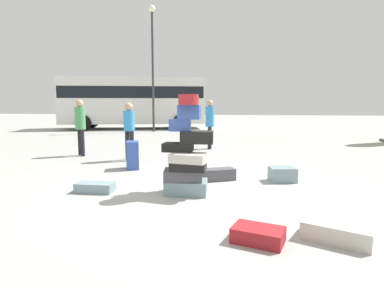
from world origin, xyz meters
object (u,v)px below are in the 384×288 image
Objects in this scene: suitcase_tower at (187,157)px; suitcase_navy_white_trunk at (133,155)px; person_tourist_with_camera at (129,126)px; person_passerby_in_red at (210,120)px; suitcase_slate_upright_blue at (95,187)px; suitcase_maroon_behind_tower at (258,235)px; parked_bus at (133,99)px; suitcase_slate_left_side at (282,174)px; suitcase_cream_foreground_far at (337,232)px; suitcase_charcoal_right_side at (215,175)px; lamp_post at (153,52)px; person_bearded_onlooker at (80,123)px.

suitcase_navy_white_trunk is (-1.63, 1.89, -0.32)m from suitcase_tower.
person_passerby_in_red is (1.97, 2.58, 0.05)m from person_tourist_with_camera.
person_passerby_in_red is at bearing 49.37° from suitcase_navy_white_trunk.
suitcase_maroon_behind_tower is at bearing -31.90° from suitcase_slate_upright_blue.
suitcase_navy_white_trunk is 1.01× the size of suitcase_slate_upright_blue.
suitcase_maroon_behind_tower is 0.06× the size of parked_bus.
suitcase_slate_left_side is 4.88m from person_passerby_in_red.
suitcase_slate_upright_blue is 5.98m from person_passerby_in_red.
person_passerby_in_red is at bearing 131.37° from suitcase_cream_foreground_far.
suitcase_navy_white_trunk is 0.39× the size of person_passerby_in_red.
suitcase_tower reaches higher than person_passerby_in_red.
suitcase_charcoal_right_side is 1.34m from suitcase_slate_left_side.
suitcase_navy_white_trunk is at bearing -77.41° from lamp_post.
suitcase_charcoal_right_side is (-0.69, 2.83, 0.03)m from suitcase_maroon_behind_tower.
suitcase_maroon_behind_tower is at bearing -71.65° from suitcase_navy_white_trunk.
suitcase_charcoal_right_side is 14.39m from parked_bus.
person_bearded_onlooker is at bearing 124.96° from suitcase_navy_white_trunk.
suitcase_slate_upright_blue is at bearing -44.80° from person_tourist_with_camera.
suitcase_charcoal_right_side is 12.48m from lamp_post.
lamp_post reaches higher than person_bearded_onlooker.
suitcase_charcoal_right_side is (-1.59, 2.65, 0.02)m from suitcase_cream_foreground_far.
person_passerby_in_red is (-0.12, 5.56, 0.35)m from suitcase_tower.
parked_bus reaches higher than person_passerby_in_red.
suitcase_slate_upright_blue is 0.41× the size of person_tourist_with_camera.
parked_bus reaches higher than suitcase_tower.
suitcase_charcoal_right_side is 4.66m from person_passerby_in_red.
suitcase_charcoal_right_side is at bearing 67.56° from suitcase_tower.
suitcase_tower is 3.65m from person_tourist_with_camera.
suitcase_maroon_behind_tower is (-0.89, -0.18, -0.02)m from suitcase_cream_foreground_far.
suitcase_cream_foreground_far is at bearing -82.71° from suitcase_charcoal_right_side.
lamp_post reaches higher than suitcase_cream_foreground_far.
lamp_post is at bearing -150.26° from person_passerby_in_red.
suitcase_tower is 2.16× the size of suitcase_charcoal_right_side.
suitcase_navy_white_trunk is 2.24m from suitcase_charcoal_right_side.
suitcase_cream_foreground_far is 1.47× the size of suitcase_slate_left_side.
suitcase_maroon_behind_tower is 15.24m from lamp_post.
suitcase_charcoal_right_side is 3.30m from person_tourist_with_camera.
suitcase_charcoal_right_side reaches higher than suitcase_cream_foreground_far.
lamp_post is (-5.63, 10.80, 4.24)m from suitcase_slate_left_side.
person_bearded_onlooker is (-4.91, 5.33, 0.91)m from suitcase_maroon_behind_tower.
suitcase_tower reaches higher than person_tourist_with_camera.
suitcase_maroon_behind_tower is 7.30m from person_bearded_onlooker.
suitcase_tower is 2.57× the size of suitcase_navy_white_trunk.
suitcase_slate_left_side is 3.62m from suitcase_slate_upright_blue.
suitcase_slate_left_side is at bearing 20.09° from suitcase_slate_upright_blue.
lamp_post is at bearing 138.33° from suitcase_cream_foreground_far.
suitcase_slate_left_side is at bearing 11.06° from person_tourist_with_camera.
suitcase_slate_upright_blue is at bearing -177.26° from suitcase_cream_foreground_far.
suitcase_cream_foreground_far is 1.12× the size of suitcase_slate_upright_blue.
suitcase_slate_left_side is at bearing -30.85° from suitcase_navy_white_trunk.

